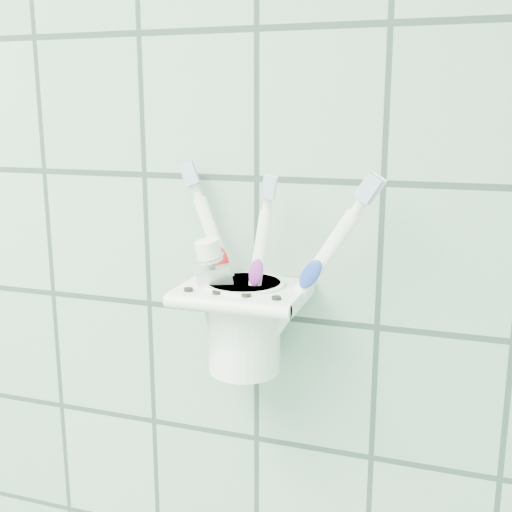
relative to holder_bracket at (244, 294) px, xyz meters
The scene contains 6 objects.
holder_bracket is the anchor object (origin of this frame).
cup 0.03m from the holder_bracket, 101.49° to the left, with size 0.08×0.08×0.09m.
toothbrush_pink 0.04m from the holder_bracket, 55.43° to the left, with size 0.08×0.03×0.21m.
toothbrush_blue 0.03m from the holder_bracket, 79.53° to the right, with size 0.03×0.03×0.19m.
toothbrush_orange 0.04m from the holder_bracket, ahead, with size 0.11×0.02×0.22m.
toothpaste_tube 0.01m from the holder_bracket, 167.34° to the left, with size 0.05×0.04×0.14m.
Camera 1 is at (0.84, 0.59, 1.46)m, focal length 45.00 mm.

